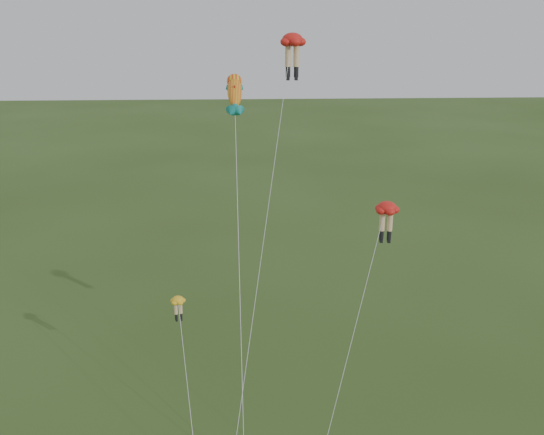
{
  "coord_description": "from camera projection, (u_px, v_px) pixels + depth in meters",
  "views": [
    {
      "loc": [
        -0.45,
        -27.67,
        22.78
      ],
      "look_at": [
        1.19,
        6.0,
        11.56
      ],
      "focal_mm": 40.0,
      "sensor_mm": 36.0,
      "label": 1
    }
  ],
  "objects": [
    {
      "name": "legs_kite_red_mid",
      "position": [
        385.0,
        216.0,
        32.09
      ],
      "size": [
        5.13,
        6.7,
        13.5
      ],
      "rotation": [
        0.0,
        0.0,
        -0.12
      ],
      "color": "red",
      "rests_on": "ground"
    },
    {
      "name": "legs_kite_red_high",
      "position": [
        292.0,
        47.0,
        38.15
      ],
      "size": [
        5.03,
        13.98,
        21.83
      ],
      "rotation": [
        0.0,
        0.0,
        -0.05
      ],
      "color": "red",
      "rests_on": "ground"
    },
    {
      "name": "fish_kite",
      "position": [
        235.0,
        94.0,
        33.41
      ],
      "size": [
        0.96,
        9.9,
        19.96
      ],
      "rotation": [
        0.6,
        0.0,
        0.02
      ],
      "color": "yellow",
      "rests_on": "ground"
    },
    {
      "name": "legs_kite_yellow",
      "position": [
        179.0,
        310.0,
        35.15
      ],
      "size": [
        2.07,
        7.72,
        7.29
      ],
      "rotation": [
        0.0,
        0.0,
        0.29
      ],
      "color": "yellow",
      "rests_on": "ground"
    }
  ]
}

